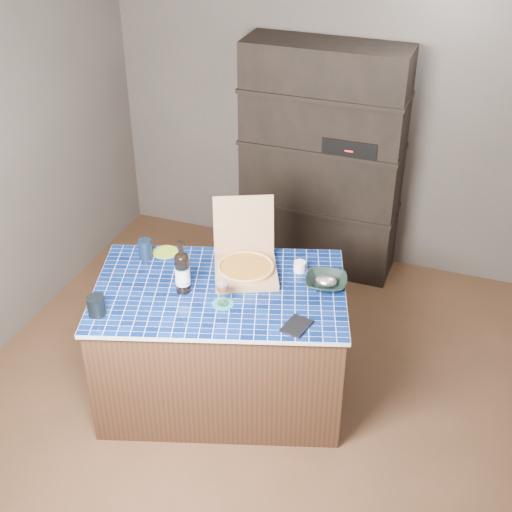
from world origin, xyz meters
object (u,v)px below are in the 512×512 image
at_px(mead_bottle, 182,272).
at_px(wine_glass, 222,287).
at_px(kitchen_island, 221,343).
at_px(bowl, 326,282).
at_px(pizza_box, 246,265).
at_px(dvd_case, 297,326).

relative_size(mead_bottle, wine_glass, 2.00).
xyz_separation_m(kitchen_island, wine_glass, (0.08, -0.13, 0.52)).
bearing_deg(bowl, kitchen_island, -157.56).
xyz_separation_m(pizza_box, dvd_case, (0.45, -0.40, -0.05)).
xyz_separation_m(kitchen_island, dvd_case, (0.53, -0.19, 0.41)).
xyz_separation_m(kitchen_island, bowl, (0.58, 0.24, 0.43)).
bearing_deg(pizza_box, kitchen_island, -135.14).
relative_size(pizza_box, dvd_case, 3.28).
xyz_separation_m(kitchen_island, mead_bottle, (-0.19, -0.09, 0.53)).
bearing_deg(mead_bottle, kitchen_island, 25.51).
bearing_deg(dvd_case, kitchen_island, 171.50).
distance_m(mead_bottle, bowl, 0.84).
relative_size(wine_glass, dvd_case, 0.98).
bearing_deg(pizza_box, mead_bottle, -155.71).
distance_m(kitchen_island, dvd_case, 0.69).
height_order(kitchen_island, mead_bottle, mead_bottle).
height_order(kitchen_island, dvd_case, dvd_case).
xyz_separation_m(mead_bottle, bowl, (0.76, 0.33, -0.10)).
relative_size(kitchen_island, dvd_case, 9.84).
relative_size(dvd_case, bowl, 0.69).
height_order(dvd_case, bowl, bowl).
distance_m(kitchen_island, wine_glass, 0.54).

